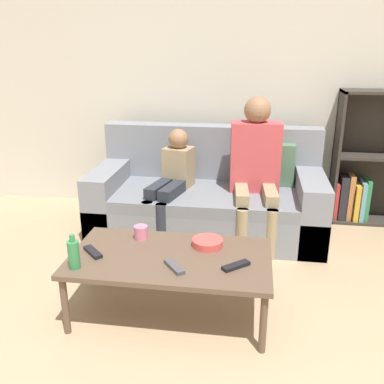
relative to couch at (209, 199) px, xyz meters
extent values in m
cube|color=beige|center=(0.03, 0.58, 1.02)|extent=(12.00, 0.06, 2.60)
cube|color=gray|center=(-0.01, -0.05, -0.14)|extent=(1.92, 0.87, 0.29)
cube|color=slate|center=(-0.01, -0.14, 0.06)|extent=(1.48, 0.69, 0.10)
cube|color=gray|center=(-0.01, 0.29, 0.35)|extent=(1.92, 0.18, 0.48)
cube|color=gray|center=(-0.86, -0.05, -0.01)|extent=(0.22, 0.87, 0.55)
cube|color=gray|center=(0.84, -0.05, -0.01)|extent=(0.22, 0.87, 0.55)
cube|color=#4C7556|center=(0.53, 0.14, 0.29)|extent=(0.36, 0.12, 0.36)
cube|color=#332D28|center=(1.10, 0.40, 0.31)|extent=(0.02, 0.28, 1.18)
cube|color=#332D28|center=(1.47, 0.53, 0.31)|extent=(0.76, 0.02, 1.18)
cube|color=#332D28|center=(1.47, 0.40, -0.27)|extent=(0.76, 0.28, 0.02)
cube|color=#332D28|center=(1.47, 0.40, 0.33)|extent=(0.72, 0.28, 0.02)
cube|color=red|center=(1.13, 0.38, -0.09)|extent=(0.04, 0.16, 0.34)
cube|color=#232328|center=(1.19, 0.39, -0.06)|extent=(0.07, 0.19, 0.40)
cube|color=#B77542|center=(1.25, 0.38, -0.05)|extent=(0.05, 0.16, 0.42)
cube|color=gold|center=(1.31, 0.40, -0.09)|extent=(0.04, 0.24, 0.34)
cube|color=#6699A8|center=(1.36, 0.39, -0.08)|extent=(0.04, 0.23, 0.36)
cube|color=#2D7A4C|center=(1.40, 0.39, -0.07)|extent=(0.04, 0.19, 0.38)
cylinder|color=brown|center=(-0.64, -1.53, -0.10)|extent=(0.04, 0.04, 0.36)
cylinder|color=brown|center=(0.46, -1.53, -0.10)|extent=(0.04, 0.04, 0.36)
cylinder|color=brown|center=(-0.64, -0.97, -0.10)|extent=(0.04, 0.04, 0.36)
cylinder|color=brown|center=(0.46, -0.97, -0.10)|extent=(0.04, 0.04, 0.36)
cube|color=brown|center=(-0.09, -1.25, 0.09)|extent=(1.18, 0.64, 0.03)
cylinder|color=#9E8966|center=(0.31, -0.48, -0.09)|extent=(0.10, 0.10, 0.39)
cylinder|color=#9E8966|center=(0.53, -0.46, -0.09)|extent=(0.10, 0.10, 0.39)
cube|color=#9E8966|center=(0.29, -0.25, 0.16)|extent=(0.13, 0.39, 0.09)
cube|color=#9E8966|center=(0.51, -0.23, 0.16)|extent=(0.13, 0.39, 0.09)
cube|color=#C6474C|center=(0.38, -0.01, 0.40)|extent=(0.42, 0.23, 0.57)
sphere|color=#936B4C|center=(0.38, -0.01, 0.78)|extent=(0.21, 0.21, 0.21)
cylinder|color=#282D38|center=(-0.43, -0.43, -0.09)|extent=(0.11, 0.11, 0.39)
cylinder|color=#282D38|center=(-0.32, -0.46, -0.09)|extent=(0.11, 0.11, 0.39)
cube|color=#282D38|center=(-0.38, -0.21, 0.16)|extent=(0.19, 0.40, 0.09)
cube|color=#282D38|center=(-0.26, -0.24, 0.16)|extent=(0.19, 0.40, 0.09)
cube|color=#9E8966|center=(-0.26, 0.00, 0.28)|extent=(0.27, 0.25, 0.34)
sphere|color=#936B4C|center=(-0.26, 0.00, 0.52)|extent=(0.17, 0.17, 0.17)
cylinder|color=pink|center=(-0.32, -1.05, 0.15)|extent=(0.09, 0.09, 0.09)
cube|color=#47474C|center=(-0.04, -1.39, 0.11)|extent=(0.14, 0.16, 0.02)
cube|color=black|center=(-0.55, -1.29, 0.11)|extent=(0.15, 0.15, 0.02)
cube|color=black|center=(0.30, -1.33, 0.11)|extent=(0.16, 0.15, 0.02)
cylinder|color=#DB4C47|center=(0.11, -1.09, 0.13)|extent=(0.19, 0.19, 0.05)
cylinder|color=#33844C|center=(-0.59, -1.47, 0.18)|extent=(0.06, 0.06, 0.16)
cylinder|color=#33844C|center=(-0.59, -1.47, 0.28)|extent=(0.03, 0.03, 0.04)
camera|label=1|loc=(0.36, -3.44, 1.30)|focal=40.00mm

